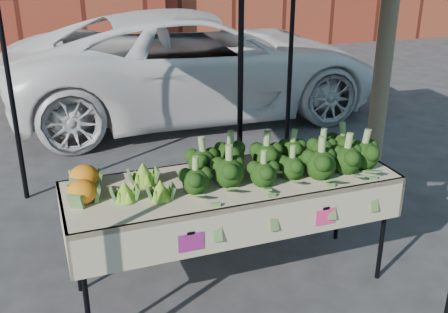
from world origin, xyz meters
TOP-DOWN VIEW (x-y plane):
  - ground at (0.00, 0.00)m, footprint 90.00×90.00m
  - table at (-0.15, -0.06)m, footprint 2.44×0.92m
  - canopy at (-0.27, 0.53)m, footprint 3.16×3.16m
  - broccoli_heap at (0.21, -0.04)m, footprint 1.54×0.57m
  - romanesco_cluster at (-0.81, -0.08)m, footprint 0.43×0.47m
  - cauliflower_pair at (-1.18, 0.00)m, footprint 0.23×0.43m

SIDE VIEW (x-z plane):
  - ground at x=0.00m, z-range 0.00..0.00m
  - table at x=-0.15m, z-range 0.00..0.90m
  - cauliflower_pair at x=-1.18m, z-range 0.90..1.08m
  - romanesco_cluster at x=-0.81m, z-range 0.90..1.10m
  - broccoli_heap at x=0.21m, z-range 0.90..1.17m
  - canopy at x=-0.27m, z-range 0.00..2.74m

